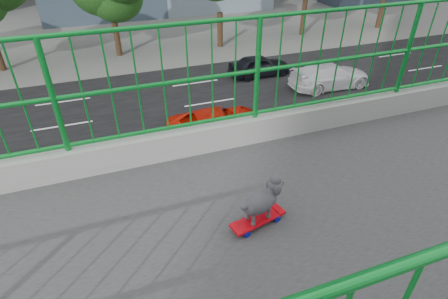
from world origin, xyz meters
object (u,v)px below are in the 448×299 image
object	(u,v)px
skateboard	(258,220)
car_5	(242,218)
car_6	(78,194)
car_3	(330,76)
car_4	(259,66)
car_2	(218,124)
poodle	(261,200)

from	to	relation	value
skateboard	car_5	bearing A→B (deg)	144.43
skateboard	car_6	world-z (taller)	skateboard
car_3	car_6	world-z (taller)	car_3
car_3	car_5	bearing A→B (deg)	134.32
car_4	car_2	bearing A→B (deg)	141.50
car_6	car_3	bearing A→B (deg)	113.21
poodle	car_4	size ratio (longest dim) A/B	0.10
car_4	poodle	bearing A→B (deg)	154.56
skateboard	car_4	size ratio (longest dim) A/B	0.13
skateboard	car_6	bearing A→B (deg)	-176.79
car_3	car_4	size ratio (longest dim) A/B	1.27
skateboard	car_4	distance (m)	21.65
car_5	car_6	bearing A→B (deg)	-122.15
poodle	car_2	bearing A→B (deg)	149.68
skateboard	car_2	size ratio (longest dim) A/B	0.11
poodle	skateboard	bearing A→B (deg)	-90.00
car_2	car_3	xyz separation A→B (m)	(-3.20, 8.44, 0.07)
skateboard	car_5	xyz separation A→B (m)	(-5.88, 2.43, -6.27)
car_2	car_4	distance (m)	8.18
poodle	car_2	world-z (taller)	poodle
car_5	skateboard	bearing A→B (deg)	-22.43
car_3	car_5	distance (m)	13.74
car_6	poodle	bearing A→B (deg)	16.49
car_5	car_6	distance (m)	6.01
poodle	car_6	xyz separation A→B (m)	(-9.08, -2.69, -6.56)
car_2	car_6	world-z (taller)	car_6
car_4	car_6	size ratio (longest dim) A/B	0.81
car_4	car_6	distance (m)	15.04
skateboard	car_5	size ratio (longest dim) A/B	0.11
poodle	car_4	bearing A→B (deg)	141.42
car_3	car_5	size ratio (longest dim) A/B	1.10
car_5	car_4	bearing A→B (deg)	153.15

